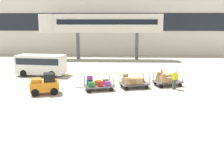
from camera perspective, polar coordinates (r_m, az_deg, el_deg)
name	(u,v)px	position (r m, az deg, el deg)	size (l,w,h in m)	color
ground_plane	(108,100)	(17.88, -0.91, -6.01)	(120.00, 120.00, 0.00)	#B2ADA0
apron_lead_line	(98,74)	(26.82, -3.05, -0.05)	(20.71, 0.20, 0.01)	yellow
terminal_building	(117,25)	(43.01, 1.18, 10.84)	(45.67, 2.51, 9.70)	silver
jet_bridge	(95,24)	(37.23, -3.75, 11.08)	(17.74, 3.00, 6.45)	silver
baggage_tug	(45,84)	(19.87, -14.84, -2.35)	(2.33, 1.73, 1.58)	orange
baggage_cart_lead	(98,84)	(20.30, -3.15, -2.42)	(3.08, 2.01, 1.17)	#4C4C4F
baggage_cart_middle	(133,82)	(21.04, 4.81, -1.81)	(3.08, 2.01, 1.16)	#4C4C4F
baggage_cart_tail	(166,79)	(22.21, 12.03, -1.30)	(3.08, 2.01, 1.16)	#4C4C4F
baggage_handler	(175,79)	(21.11, 13.93, -1.18)	(0.55, 0.56, 1.56)	#4C4C4C
shuttle_van	(41,63)	(26.77, -15.65, 2.19)	(4.98, 2.42, 2.10)	white
safety_cone_near	(162,71)	(27.63, 11.09, 0.66)	(0.36, 0.36, 0.55)	orange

